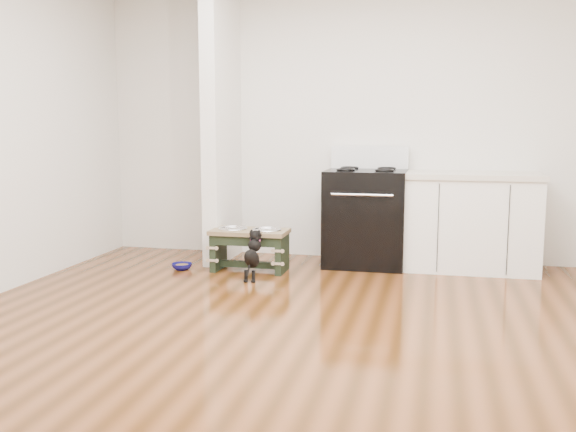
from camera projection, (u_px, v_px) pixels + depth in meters
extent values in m
plane|color=#43240C|center=(291.00, 331.00, 4.21)|extent=(5.00, 5.00, 0.00)
plane|color=silver|center=(346.00, 125.00, 6.43)|extent=(5.00, 0.00, 5.00)
plane|color=silver|center=(69.00, 121.00, 1.61)|extent=(5.00, 0.00, 5.00)
cube|color=silver|center=(222.00, 125.00, 6.31)|extent=(0.15, 0.80, 2.70)
cube|color=black|center=(366.00, 218.00, 6.17)|extent=(0.76, 0.65, 0.92)
cube|color=black|center=(362.00, 229.00, 5.88)|extent=(0.58, 0.02, 0.50)
cylinder|color=silver|center=(362.00, 195.00, 5.79)|extent=(0.56, 0.02, 0.02)
cube|color=white|center=(370.00, 157.00, 6.35)|extent=(0.76, 0.08, 0.22)
torus|color=black|center=(346.00, 170.00, 6.01)|extent=(0.18, 0.18, 0.02)
torus|color=black|center=(384.00, 170.00, 5.93)|extent=(0.18, 0.18, 0.02)
torus|color=black|center=(350.00, 168.00, 6.28)|extent=(0.18, 0.18, 0.02)
torus|color=black|center=(387.00, 168.00, 6.20)|extent=(0.18, 0.18, 0.02)
cube|color=white|center=(471.00, 224.00, 5.98)|extent=(1.20, 0.60, 0.86)
cube|color=beige|center=(473.00, 175.00, 5.91)|extent=(1.24, 0.64, 0.05)
cube|color=black|center=(471.00, 270.00, 5.78)|extent=(1.20, 0.06, 0.10)
cube|color=black|center=(218.00, 251.00, 6.03)|extent=(0.06, 0.34, 0.35)
cube|color=black|center=(282.00, 254.00, 5.89)|extent=(0.06, 0.34, 0.35)
cube|color=black|center=(245.00, 241.00, 5.79)|extent=(0.56, 0.03, 0.09)
cube|color=black|center=(250.00, 264.00, 5.97)|extent=(0.56, 0.06, 0.06)
cube|color=brown|center=(250.00, 232.00, 5.93)|extent=(0.71, 0.38, 0.04)
cylinder|color=silver|center=(233.00, 231.00, 5.97)|extent=(0.24, 0.24, 0.04)
cylinder|color=silver|center=(267.00, 232.00, 5.89)|extent=(0.24, 0.24, 0.04)
torus|color=silver|center=(233.00, 228.00, 5.96)|extent=(0.27, 0.27, 0.02)
torus|color=silver|center=(267.00, 230.00, 5.89)|extent=(0.27, 0.27, 0.02)
cylinder|color=black|center=(246.00, 276.00, 5.53)|extent=(0.03, 0.03, 0.11)
cylinder|color=black|center=(253.00, 276.00, 5.52)|extent=(0.03, 0.03, 0.11)
sphere|color=black|center=(246.00, 281.00, 5.53)|extent=(0.04, 0.04, 0.04)
sphere|color=black|center=(253.00, 281.00, 5.51)|extent=(0.04, 0.04, 0.04)
ellipsoid|color=black|center=(252.00, 259.00, 5.57)|extent=(0.12, 0.29, 0.25)
sphere|color=black|center=(255.00, 245.00, 5.64)|extent=(0.12, 0.12, 0.12)
sphere|color=black|center=(256.00, 236.00, 5.67)|extent=(0.10, 0.10, 0.10)
sphere|color=black|center=(254.00, 235.00, 5.74)|extent=(0.03, 0.03, 0.03)
sphere|color=black|center=(261.00, 235.00, 5.72)|extent=(0.03, 0.03, 0.03)
cylinder|color=black|center=(248.00, 271.00, 5.47)|extent=(0.02, 0.08, 0.09)
torus|color=#D53E79|center=(255.00, 241.00, 5.66)|extent=(0.09, 0.06, 0.09)
imported|color=#0D0C56|center=(182.00, 266.00, 6.01)|extent=(0.25, 0.25, 0.06)
cylinder|color=brown|center=(182.00, 266.00, 6.01)|extent=(0.12, 0.12, 0.02)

